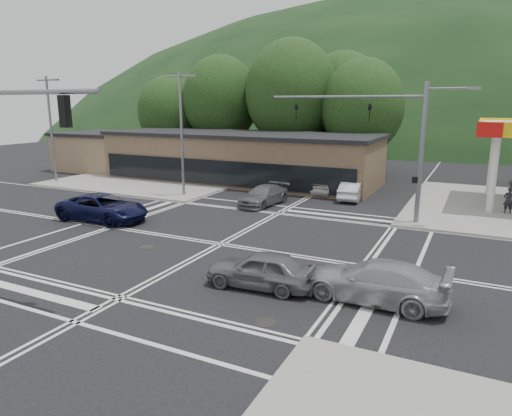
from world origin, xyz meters
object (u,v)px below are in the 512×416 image
at_px(car_silver_east, 375,281).
at_px(pedestrian, 509,200).
at_px(car_queue_b, 330,185).
at_px(car_northbound, 264,195).
at_px(car_queue_a, 352,190).
at_px(car_grey_center, 261,269).
at_px(car_blue_west, 103,208).

bearing_deg(car_silver_east, pedestrian, 165.27).
height_order(car_queue_b, car_northbound, car_queue_b).
xyz_separation_m(car_queue_a, pedestrian, (9.91, -0.57, 0.30)).
height_order(car_silver_east, car_northbound, car_silver_east).
height_order(car_silver_east, car_queue_b, car_silver_east).
bearing_deg(car_northbound, car_queue_a, 48.97).
height_order(car_grey_center, pedestrian, pedestrian).
xyz_separation_m(car_grey_center, car_silver_east, (4.15, 0.67, 0.03)).
height_order(car_grey_center, car_northbound, car_grey_center).
bearing_deg(car_blue_west, pedestrian, -62.19).
xyz_separation_m(car_blue_west, car_silver_east, (16.94, -4.28, -0.05)).
height_order(car_queue_a, car_queue_b, car_queue_b).
relative_size(car_grey_center, car_silver_east, 0.82).
height_order(car_queue_b, pedestrian, pedestrian).
distance_m(car_grey_center, car_queue_b, 19.08).
height_order(car_queue_a, car_northbound, car_queue_a).
height_order(car_blue_west, pedestrian, pedestrian).
relative_size(car_silver_east, car_northbound, 1.11).
bearing_deg(car_queue_b, car_grey_center, 105.47).
relative_size(car_queue_a, pedestrian, 2.47).
distance_m(car_silver_east, car_queue_b, 19.55).
height_order(car_blue_west, car_northbound, car_blue_west).
relative_size(car_queue_b, pedestrian, 2.55).
bearing_deg(car_blue_west, car_grey_center, -112.23).
bearing_deg(car_grey_center, car_blue_west, -115.62).
relative_size(car_blue_west, car_silver_east, 1.11).
relative_size(car_blue_west, car_queue_a, 1.38).
bearing_deg(car_blue_west, car_queue_a, -44.28).
height_order(car_blue_west, car_grey_center, car_blue_west).
relative_size(car_silver_east, car_queue_b, 1.20).
height_order(car_northbound, pedestrian, pedestrian).
distance_m(car_silver_east, pedestrian, 16.92).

